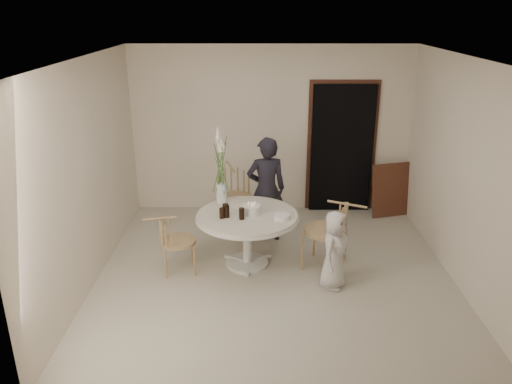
{
  "coord_description": "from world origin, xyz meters",
  "views": [
    {
      "loc": [
        -0.21,
        -5.65,
        3.25
      ],
      "look_at": [
        -0.24,
        0.3,
        1.01
      ],
      "focal_mm": 35.0,
      "sensor_mm": 36.0,
      "label": 1
    }
  ],
  "objects_px": {
    "chair_far": "(233,189)",
    "flower_vase": "(221,169)",
    "boy": "(334,250)",
    "birthday_cake": "(251,210)",
    "table": "(247,222)",
    "girl": "(266,190)",
    "chair_left": "(169,236)",
    "chair_right": "(336,225)"
  },
  "relations": [
    {
      "from": "chair_far",
      "to": "girl",
      "type": "bearing_deg",
      "value": -55.41
    },
    {
      "from": "chair_right",
      "to": "boy",
      "type": "distance_m",
      "value": 0.47
    },
    {
      "from": "chair_right",
      "to": "girl",
      "type": "xyz_separation_m",
      "value": [
        -0.87,
        0.89,
        0.16
      ]
    },
    {
      "from": "flower_vase",
      "to": "chair_far",
      "type": "bearing_deg",
      "value": 81.87
    },
    {
      "from": "chair_right",
      "to": "flower_vase",
      "type": "xyz_separation_m",
      "value": [
        -1.49,
        0.51,
        0.59
      ]
    },
    {
      "from": "table",
      "to": "girl",
      "type": "distance_m",
      "value": 0.85
    },
    {
      "from": "chair_far",
      "to": "flower_vase",
      "type": "bearing_deg",
      "value": -112.96
    },
    {
      "from": "birthday_cake",
      "to": "flower_vase",
      "type": "height_order",
      "value": "flower_vase"
    },
    {
      "from": "chair_far",
      "to": "boy",
      "type": "bearing_deg",
      "value": -68.44
    },
    {
      "from": "girl",
      "to": "flower_vase",
      "type": "height_order",
      "value": "flower_vase"
    },
    {
      "from": "table",
      "to": "chair_far",
      "type": "xyz_separation_m",
      "value": [
        -0.24,
        1.22,
        0.0
      ]
    },
    {
      "from": "chair_right",
      "to": "boy",
      "type": "height_order",
      "value": "boy"
    },
    {
      "from": "chair_far",
      "to": "boy",
      "type": "height_order",
      "value": "boy"
    },
    {
      "from": "boy",
      "to": "birthday_cake",
      "type": "distance_m",
      "value": 1.18
    },
    {
      "from": "birthday_cake",
      "to": "table",
      "type": "bearing_deg",
      "value": -166.28
    },
    {
      "from": "chair_far",
      "to": "chair_left",
      "type": "distance_m",
      "value": 1.6
    },
    {
      "from": "chair_far",
      "to": "birthday_cake",
      "type": "height_order",
      "value": "chair_far"
    },
    {
      "from": "chair_left",
      "to": "birthday_cake",
      "type": "distance_m",
      "value": 1.09
    },
    {
      "from": "table",
      "to": "birthday_cake",
      "type": "relative_size",
      "value": 5.64
    },
    {
      "from": "chair_right",
      "to": "flower_vase",
      "type": "distance_m",
      "value": 1.68
    },
    {
      "from": "chair_far",
      "to": "chair_right",
      "type": "relative_size",
      "value": 1.01
    },
    {
      "from": "chair_left",
      "to": "flower_vase",
      "type": "relative_size",
      "value": 0.73
    },
    {
      "from": "chair_far",
      "to": "girl",
      "type": "relative_size",
      "value": 0.62
    },
    {
      "from": "table",
      "to": "boy",
      "type": "xyz_separation_m",
      "value": [
        1.06,
        -0.54,
        -0.12
      ]
    },
    {
      "from": "table",
      "to": "girl",
      "type": "xyz_separation_m",
      "value": [
        0.26,
        0.79,
        0.16
      ]
    },
    {
      "from": "girl",
      "to": "boy",
      "type": "xyz_separation_m",
      "value": [
        0.8,
        -1.34,
        -0.28
      ]
    },
    {
      "from": "birthday_cake",
      "to": "flower_vase",
      "type": "bearing_deg",
      "value": 136.2
    },
    {
      "from": "chair_right",
      "to": "chair_left",
      "type": "xyz_separation_m",
      "value": [
        -2.12,
        -0.09,
        -0.11
      ]
    },
    {
      "from": "chair_right",
      "to": "chair_far",
      "type": "bearing_deg",
      "value": -107.84
    },
    {
      "from": "table",
      "to": "girl",
      "type": "bearing_deg",
      "value": 72.12
    },
    {
      "from": "chair_far",
      "to": "chair_right",
      "type": "distance_m",
      "value": 1.9
    },
    {
      "from": "girl",
      "to": "boy",
      "type": "height_order",
      "value": "girl"
    },
    {
      "from": "table",
      "to": "girl",
      "type": "height_order",
      "value": "girl"
    },
    {
      "from": "table",
      "to": "flower_vase",
      "type": "height_order",
      "value": "flower_vase"
    },
    {
      "from": "chair_far",
      "to": "birthday_cake",
      "type": "distance_m",
      "value": 1.25
    },
    {
      "from": "girl",
      "to": "flower_vase",
      "type": "bearing_deg",
      "value": 23.05
    },
    {
      "from": "chair_left",
      "to": "boy",
      "type": "xyz_separation_m",
      "value": [
        2.04,
        -0.35,
        -0.01
      ]
    },
    {
      "from": "chair_right",
      "to": "birthday_cake",
      "type": "bearing_deg",
      "value": -69.96
    },
    {
      "from": "chair_right",
      "to": "chair_left",
      "type": "height_order",
      "value": "chair_right"
    },
    {
      "from": "chair_far",
      "to": "chair_right",
      "type": "bearing_deg",
      "value": -58.65
    },
    {
      "from": "chair_right",
      "to": "boy",
      "type": "bearing_deg",
      "value": 16.65
    },
    {
      "from": "boy",
      "to": "birthday_cake",
      "type": "height_order",
      "value": "boy"
    }
  ]
}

